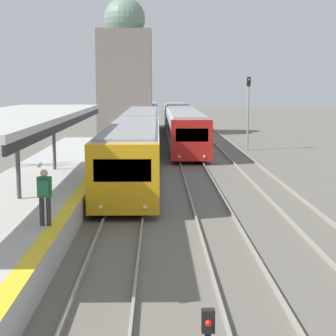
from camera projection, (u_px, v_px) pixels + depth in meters
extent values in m
cube|color=beige|center=(16.00, 116.00, 19.94)|extent=(4.00, 17.81, 0.20)
cube|color=black|center=(71.00, 122.00, 20.01)|extent=(0.08, 17.81, 0.24)
cylinder|color=#47474C|center=(18.00, 159.00, 20.17)|extent=(0.16, 0.16, 2.89)
cylinder|color=#47474C|center=(54.00, 140.00, 27.21)|extent=(0.16, 0.16, 2.89)
cylinder|color=#2D2D33|center=(42.00, 211.00, 16.40)|extent=(0.14, 0.14, 0.85)
cylinder|color=#2D2D33|center=(49.00, 211.00, 16.40)|extent=(0.14, 0.14, 0.85)
cube|color=#2D6638|center=(44.00, 187.00, 16.29)|extent=(0.40, 0.22, 0.60)
sphere|color=tan|center=(44.00, 173.00, 16.23)|extent=(0.22, 0.22, 0.22)
cube|color=#236B47|center=(43.00, 187.00, 16.09)|extent=(0.30, 0.18, 0.40)
cube|color=gold|center=(123.00, 179.00, 20.66)|extent=(2.69, 0.70, 2.60)
cube|color=black|center=(122.00, 170.00, 20.28)|extent=(2.10, 0.04, 0.83)
sphere|color=#EFEACC|center=(101.00, 208.00, 20.45)|extent=(0.16, 0.16, 0.16)
sphere|color=#EFEACC|center=(145.00, 207.00, 20.48)|extent=(0.16, 0.16, 0.16)
cube|color=silver|center=(133.00, 152.00, 28.98)|extent=(2.69, 16.12, 2.60)
cube|color=gray|center=(133.00, 126.00, 28.78)|extent=(2.37, 15.80, 0.12)
cube|color=black|center=(133.00, 146.00, 28.94)|extent=(2.71, 14.83, 0.68)
cylinder|color=black|center=(101.00, 195.00, 23.95)|extent=(0.12, 0.70, 0.70)
cylinder|color=black|center=(155.00, 195.00, 24.00)|extent=(0.12, 0.70, 0.70)
cylinder|color=black|center=(118.00, 162.00, 34.32)|extent=(0.12, 0.70, 0.70)
cylinder|color=black|center=(155.00, 162.00, 34.36)|extent=(0.12, 0.70, 0.70)
cube|color=silver|center=(142.00, 128.00, 45.27)|extent=(2.69, 16.12, 2.60)
cube|color=gray|center=(142.00, 111.00, 45.07)|extent=(2.37, 15.80, 0.12)
cube|color=black|center=(142.00, 124.00, 45.23)|extent=(2.71, 14.83, 0.68)
cylinder|color=black|center=(124.00, 150.00, 40.25)|extent=(0.12, 0.70, 0.70)
cylinder|color=black|center=(156.00, 150.00, 40.29)|extent=(0.12, 0.70, 0.70)
cylinder|color=black|center=(131.00, 137.00, 50.61)|extent=(0.12, 0.70, 0.70)
cylinder|color=black|center=(156.00, 137.00, 50.65)|extent=(0.12, 0.70, 0.70)
cube|color=silver|center=(146.00, 117.00, 61.56)|extent=(2.69, 16.12, 2.60)
cube|color=gray|center=(146.00, 104.00, 61.37)|extent=(2.37, 15.80, 0.12)
cube|color=black|center=(146.00, 114.00, 61.52)|extent=(2.71, 14.83, 0.68)
cylinder|color=black|center=(134.00, 132.00, 56.54)|extent=(0.12, 0.70, 0.70)
cylinder|color=black|center=(156.00, 132.00, 56.58)|extent=(0.12, 0.70, 0.70)
cylinder|color=black|center=(137.00, 124.00, 66.90)|extent=(0.12, 0.70, 0.70)
cylinder|color=black|center=(156.00, 124.00, 66.95)|extent=(0.12, 0.70, 0.70)
cube|color=red|center=(192.00, 140.00, 35.22)|extent=(2.61, 0.70, 2.58)
cube|color=black|center=(192.00, 135.00, 34.84)|extent=(2.04, 0.04, 0.82)
sphere|color=#EFEACC|center=(179.00, 157.00, 35.01)|extent=(0.16, 0.16, 0.16)
sphere|color=#EFEACC|center=(204.00, 157.00, 35.04)|extent=(0.16, 0.16, 0.16)
cube|color=silver|center=(185.00, 130.00, 43.39)|extent=(2.61, 15.82, 2.58)
cube|color=gray|center=(185.00, 112.00, 43.19)|extent=(2.30, 15.51, 0.12)
cube|color=black|center=(185.00, 126.00, 43.35)|extent=(2.63, 14.56, 0.67)
cylinder|color=black|center=(173.00, 153.00, 38.46)|extent=(0.12, 0.70, 0.70)
cylinder|color=black|center=(205.00, 153.00, 38.50)|extent=(0.12, 0.70, 0.70)
cylinder|color=black|center=(169.00, 139.00, 48.63)|extent=(0.12, 0.70, 0.70)
cylinder|color=black|center=(195.00, 139.00, 48.67)|extent=(0.12, 0.70, 0.70)
cube|color=silver|center=(178.00, 118.00, 59.38)|extent=(2.61, 15.82, 2.58)
cube|color=gray|center=(178.00, 105.00, 59.19)|extent=(2.30, 15.51, 0.12)
cube|color=black|center=(178.00, 115.00, 59.34)|extent=(2.63, 14.56, 0.67)
cylinder|color=black|center=(168.00, 133.00, 54.45)|extent=(0.12, 0.70, 0.70)
cylinder|color=black|center=(191.00, 133.00, 54.49)|extent=(0.12, 0.70, 0.70)
cylinder|color=black|center=(167.00, 126.00, 64.63)|extent=(0.12, 0.70, 0.70)
cylinder|color=black|center=(186.00, 126.00, 64.67)|extent=(0.12, 0.70, 0.70)
cube|color=black|center=(208.00, 321.00, 8.48)|extent=(0.20, 0.14, 0.36)
sphere|color=red|center=(209.00, 323.00, 8.39)|extent=(0.11, 0.11, 0.11)
cylinder|color=gray|center=(248.00, 114.00, 43.20)|extent=(0.14, 0.14, 5.62)
cube|color=black|center=(249.00, 82.00, 42.84)|extent=(0.28, 0.20, 0.70)
sphere|color=green|center=(249.00, 80.00, 42.70)|extent=(0.14, 0.14, 0.14)
cube|color=slate|center=(125.00, 83.00, 56.40)|extent=(5.33, 5.33, 10.38)
sphere|color=slate|center=(125.00, 19.00, 55.48)|extent=(4.10, 4.10, 4.10)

